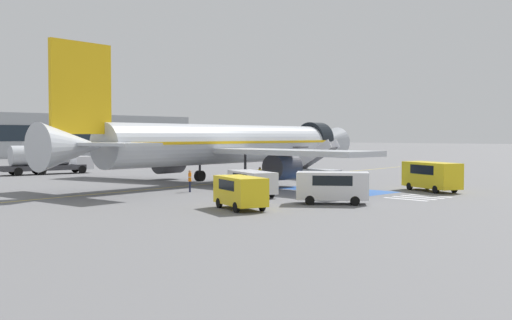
{
  "coord_description": "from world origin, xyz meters",
  "views": [
    {
      "loc": [
        -39.58,
        -44.14,
        4.63
      ],
      "look_at": [
        1.42,
        -3.63,
        2.29
      ],
      "focal_mm": 42.0,
      "sensor_mm": 36.0,
      "label": 1
    }
  ],
  "objects_px": {
    "airliner": "(227,144)",
    "service_van_3": "(240,190)",
    "ground_crew_1": "(260,175)",
    "boarding_stairs_forward": "(317,170)",
    "fuel_tanker": "(46,159)",
    "ground_crew_0": "(190,179)",
    "service_van_0": "(431,174)",
    "service_van_2": "(252,181)",
    "service_van_1": "(332,185)"
  },
  "relations": [
    {
      "from": "airliner",
      "to": "service_van_1",
      "type": "relative_size",
      "value": 8.19
    },
    {
      "from": "fuel_tanker",
      "to": "service_van_0",
      "type": "bearing_deg",
      "value": 23.72
    },
    {
      "from": "ground_crew_0",
      "to": "service_van_0",
      "type": "bearing_deg",
      "value": -88.94
    },
    {
      "from": "airliner",
      "to": "boarding_stairs_forward",
      "type": "bearing_deg",
      "value": 64.31
    },
    {
      "from": "service_van_0",
      "to": "service_van_1",
      "type": "relative_size",
      "value": 1.16
    },
    {
      "from": "boarding_stairs_forward",
      "to": "service_van_1",
      "type": "relative_size",
      "value": 1.07
    },
    {
      "from": "service_van_3",
      "to": "fuel_tanker",
      "type": "bearing_deg",
      "value": -81.22
    },
    {
      "from": "service_van_0",
      "to": "service_van_3",
      "type": "relative_size",
      "value": 1.26
    },
    {
      "from": "service_van_0",
      "to": "service_van_3",
      "type": "bearing_deg",
      "value": 16.21
    },
    {
      "from": "fuel_tanker",
      "to": "service_van_0",
      "type": "relative_size",
      "value": 1.87
    },
    {
      "from": "service_van_2",
      "to": "service_van_3",
      "type": "bearing_deg",
      "value": -119.17
    },
    {
      "from": "service_van_3",
      "to": "ground_crew_0",
      "type": "distance_m",
      "value": 12.45
    },
    {
      "from": "service_van_2",
      "to": "service_van_3",
      "type": "xyz_separation_m",
      "value": [
        -6.33,
        -5.3,
        0.08
      ]
    },
    {
      "from": "fuel_tanker",
      "to": "ground_crew_1",
      "type": "xyz_separation_m",
      "value": [
        6.45,
        -29.66,
        -0.79
      ]
    },
    {
      "from": "fuel_tanker",
      "to": "ground_crew_0",
      "type": "height_order",
      "value": "fuel_tanker"
    },
    {
      "from": "ground_crew_0",
      "to": "ground_crew_1",
      "type": "relative_size",
      "value": 1.07
    },
    {
      "from": "boarding_stairs_forward",
      "to": "airliner",
      "type": "bearing_deg",
      "value": 154.31
    },
    {
      "from": "airliner",
      "to": "service_van_2",
      "type": "bearing_deg",
      "value": -40.27
    },
    {
      "from": "ground_crew_0",
      "to": "boarding_stairs_forward",
      "type": "bearing_deg",
      "value": -39.96
    },
    {
      "from": "service_van_2",
      "to": "service_van_3",
      "type": "height_order",
      "value": "service_van_3"
    },
    {
      "from": "airliner",
      "to": "ground_crew_0",
      "type": "xyz_separation_m",
      "value": [
        -9.17,
        -5.4,
        -2.7
      ]
    },
    {
      "from": "boarding_stairs_forward",
      "to": "service_van_3",
      "type": "relative_size",
      "value": 1.16
    },
    {
      "from": "airliner",
      "to": "service_van_2",
      "type": "height_order",
      "value": "airliner"
    },
    {
      "from": "service_van_1",
      "to": "ground_crew_0",
      "type": "bearing_deg",
      "value": -121.21
    },
    {
      "from": "fuel_tanker",
      "to": "service_van_1",
      "type": "bearing_deg",
      "value": 6.98
    },
    {
      "from": "airliner",
      "to": "service_van_3",
      "type": "height_order",
      "value": "airliner"
    },
    {
      "from": "service_van_2",
      "to": "boarding_stairs_forward",
      "type": "bearing_deg",
      "value": 44.88
    },
    {
      "from": "airliner",
      "to": "service_van_1",
      "type": "bearing_deg",
      "value": -27.64
    },
    {
      "from": "service_van_1",
      "to": "fuel_tanker",
      "type": "bearing_deg",
      "value": -128.34
    },
    {
      "from": "airliner",
      "to": "service_van_3",
      "type": "distance_m",
      "value": 22.16
    },
    {
      "from": "airliner",
      "to": "service_van_0",
      "type": "distance_m",
      "value": 20.08
    },
    {
      "from": "boarding_stairs_forward",
      "to": "ground_crew_0",
      "type": "bearing_deg",
      "value": -179.85
    },
    {
      "from": "service_van_0",
      "to": "ground_crew_0",
      "type": "xyz_separation_m",
      "value": [
        -14.55,
        13.8,
        -0.37
      ]
    },
    {
      "from": "service_van_1",
      "to": "service_van_2",
      "type": "xyz_separation_m",
      "value": [
        -0.21,
        7.53,
        -0.13
      ]
    },
    {
      "from": "boarding_stairs_forward",
      "to": "fuel_tanker",
      "type": "relative_size",
      "value": 0.49
    },
    {
      "from": "fuel_tanker",
      "to": "service_van_3",
      "type": "height_order",
      "value": "fuel_tanker"
    },
    {
      "from": "service_van_0",
      "to": "service_van_2",
      "type": "height_order",
      "value": "service_van_0"
    },
    {
      "from": "airliner",
      "to": "ground_crew_0",
      "type": "bearing_deg",
      "value": -64.86
    },
    {
      "from": "airliner",
      "to": "fuel_tanker",
      "type": "distance_m",
      "value": 25.8
    },
    {
      "from": "service_van_1",
      "to": "service_van_2",
      "type": "relative_size",
      "value": 0.92
    },
    {
      "from": "boarding_stairs_forward",
      "to": "ground_crew_1",
      "type": "height_order",
      "value": "boarding_stairs_forward"
    },
    {
      "from": "fuel_tanker",
      "to": "service_van_3",
      "type": "xyz_separation_m",
      "value": [
        -7.49,
        -41.54,
        -0.53
      ]
    },
    {
      "from": "service_van_1",
      "to": "service_van_2",
      "type": "distance_m",
      "value": 7.53
    },
    {
      "from": "fuel_tanker",
      "to": "service_van_1",
      "type": "xyz_separation_m",
      "value": [
        -0.95,
        -43.77,
        -0.48
      ]
    },
    {
      "from": "airliner",
      "to": "ground_crew_1",
      "type": "height_order",
      "value": "airliner"
    },
    {
      "from": "ground_crew_1",
      "to": "service_van_3",
      "type": "bearing_deg",
      "value": -26.23
    },
    {
      "from": "service_van_2",
      "to": "ground_crew_0",
      "type": "xyz_separation_m",
      "value": [
        -1.19,
        6.03,
        -0.1
      ]
    },
    {
      "from": "fuel_tanker",
      "to": "boarding_stairs_forward",
      "type": "bearing_deg",
      "value": 38.38
    },
    {
      "from": "service_van_3",
      "to": "ground_crew_1",
      "type": "distance_m",
      "value": 18.31
    },
    {
      "from": "boarding_stairs_forward",
      "to": "service_van_3",
      "type": "bearing_deg",
      "value": -156.63
    }
  ]
}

